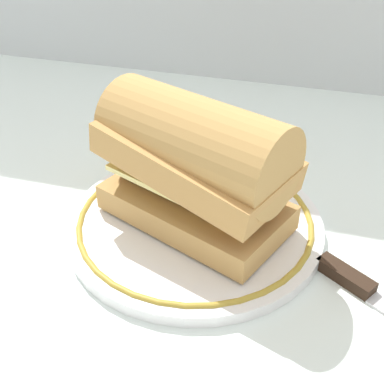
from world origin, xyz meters
TOP-DOWN VIEW (x-y plane):
  - ground_plane at (0.00, 0.00)m, footprint 1.50×1.50m
  - plate at (-0.00, -0.02)m, footprint 0.25×0.25m
  - sausage_sandwich at (-0.00, -0.02)m, footprint 0.20×0.16m
  - butter_knife at (0.18, -0.07)m, footprint 0.14×0.10m

SIDE VIEW (x-z plane):
  - ground_plane at x=0.00m, z-range 0.00..0.00m
  - butter_knife at x=0.18m, z-range 0.00..0.01m
  - plate at x=0.00m, z-range 0.00..0.02m
  - sausage_sandwich at x=0.00m, z-range 0.02..0.14m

